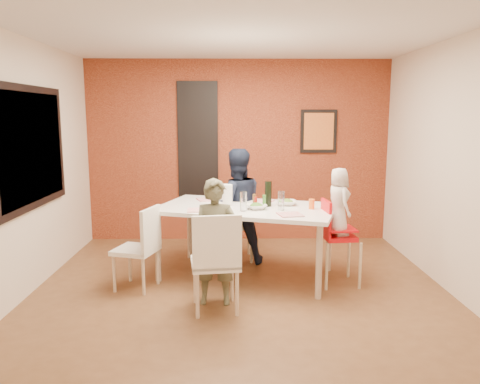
{
  "coord_description": "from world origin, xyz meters",
  "views": [
    {
      "loc": [
        -0.07,
        -4.79,
        1.89
      ],
      "look_at": [
        0.0,
        0.3,
        1.05
      ],
      "focal_mm": 35.0,
      "sensor_mm": 36.0,
      "label": 1
    }
  ],
  "objects_px": {
    "child_far": "(236,207)",
    "chair_near": "(216,258)",
    "chair_left": "(142,244)",
    "toddler": "(339,202)",
    "chair_far": "(236,217)",
    "child_near": "(216,242)",
    "paper_towel_roll": "(228,195)",
    "dining_table": "(246,213)",
    "wine_bottle": "(268,194)",
    "high_chair": "(335,234)"
  },
  "relations": [
    {
      "from": "child_far",
      "to": "chair_near",
      "type": "bearing_deg",
      "value": 70.46
    },
    {
      "from": "chair_left",
      "to": "child_near",
      "type": "relative_size",
      "value": 0.72
    },
    {
      "from": "high_chair",
      "to": "child_near",
      "type": "height_order",
      "value": "child_near"
    },
    {
      "from": "dining_table",
      "to": "child_near",
      "type": "relative_size",
      "value": 1.77
    },
    {
      "from": "chair_far",
      "to": "paper_towel_roll",
      "type": "height_order",
      "value": "paper_towel_roll"
    },
    {
      "from": "child_near",
      "to": "wine_bottle",
      "type": "relative_size",
      "value": 4.3
    },
    {
      "from": "paper_towel_roll",
      "to": "child_near",
      "type": "bearing_deg",
      "value": -97.44
    },
    {
      "from": "child_far",
      "to": "wine_bottle",
      "type": "xyz_separation_m",
      "value": [
        0.37,
        -0.49,
        0.25
      ]
    },
    {
      "from": "high_chair",
      "to": "chair_far",
      "type": "bearing_deg",
      "value": 42.0
    },
    {
      "from": "chair_far",
      "to": "high_chair",
      "type": "relative_size",
      "value": 1.02
    },
    {
      "from": "dining_table",
      "to": "chair_far",
      "type": "height_order",
      "value": "chair_far"
    },
    {
      "from": "chair_near",
      "to": "chair_far",
      "type": "relative_size",
      "value": 1.01
    },
    {
      "from": "high_chair",
      "to": "child_near",
      "type": "distance_m",
      "value": 1.42
    },
    {
      "from": "chair_far",
      "to": "wine_bottle",
      "type": "distance_m",
      "value": 0.93
    },
    {
      "from": "chair_near",
      "to": "chair_far",
      "type": "bearing_deg",
      "value": -103.9
    },
    {
      "from": "dining_table",
      "to": "paper_towel_roll",
      "type": "xyz_separation_m",
      "value": [
        -0.22,
        0.03,
        0.2
      ]
    },
    {
      "from": "chair_near",
      "to": "chair_far",
      "type": "distance_m",
      "value": 1.82
    },
    {
      "from": "chair_left",
      "to": "toddler",
      "type": "relative_size",
      "value": 1.22
    },
    {
      "from": "chair_near",
      "to": "wine_bottle",
      "type": "height_order",
      "value": "wine_bottle"
    },
    {
      "from": "chair_left",
      "to": "toddler",
      "type": "bearing_deg",
      "value": 109.91
    },
    {
      "from": "dining_table",
      "to": "child_near",
      "type": "xyz_separation_m",
      "value": [
        -0.33,
        -0.82,
        -0.13
      ]
    },
    {
      "from": "toddler",
      "to": "paper_towel_roll",
      "type": "relative_size",
      "value": 2.96
    },
    {
      "from": "child_far",
      "to": "toddler",
      "type": "height_order",
      "value": "child_far"
    },
    {
      "from": "chair_far",
      "to": "chair_near",
      "type": "bearing_deg",
      "value": -100.04
    },
    {
      "from": "child_near",
      "to": "paper_towel_roll",
      "type": "distance_m",
      "value": 0.91
    },
    {
      "from": "chair_near",
      "to": "chair_left",
      "type": "relative_size",
      "value": 1.08
    },
    {
      "from": "wine_bottle",
      "to": "high_chair",
      "type": "bearing_deg",
      "value": -21.79
    },
    {
      "from": "chair_far",
      "to": "child_far",
      "type": "distance_m",
      "value": 0.31
    },
    {
      "from": "chair_near",
      "to": "high_chair",
      "type": "xyz_separation_m",
      "value": [
        1.3,
        0.78,
        0.03
      ]
    },
    {
      "from": "toddler",
      "to": "paper_towel_roll",
      "type": "height_order",
      "value": "toddler"
    },
    {
      "from": "chair_near",
      "to": "wine_bottle",
      "type": "relative_size",
      "value": 3.33
    },
    {
      "from": "chair_near",
      "to": "paper_towel_roll",
      "type": "height_order",
      "value": "paper_towel_roll"
    },
    {
      "from": "high_chair",
      "to": "toddler",
      "type": "height_order",
      "value": "toddler"
    },
    {
      "from": "chair_far",
      "to": "toddler",
      "type": "height_order",
      "value": "toddler"
    },
    {
      "from": "chair_left",
      "to": "child_near",
      "type": "distance_m",
      "value": 0.92
    },
    {
      "from": "chair_far",
      "to": "paper_towel_roll",
      "type": "xyz_separation_m",
      "value": [
        -0.1,
        -0.71,
        0.42
      ]
    },
    {
      "from": "chair_far",
      "to": "toddler",
      "type": "distance_m",
      "value": 1.58
    },
    {
      "from": "dining_table",
      "to": "paper_towel_roll",
      "type": "bearing_deg",
      "value": 171.82
    },
    {
      "from": "child_near",
      "to": "child_far",
      "type": "height_order",
      "value": "child_far"
    },
    {
      "from": "child_near",
      "to": "toddler",
      "type": "relative_size",
      "value": 1.7
    },
    {
      "from": "toddler",
      "to": "high_chair",
      "type": "bearing_deg",
      "value": 84.38
    },
    {
      "from": "dining_table",
      "to": "child_near",
      "type": "distance_m",
      "value": 0.89
    },
    {
      "from": "chair_far",
      "to": "high_chair",
      "type": "bearing_deg",
      "value": -46.69
    },
    {
      "from": "wine_bottle",
      "to": "chair_far",
      "type": "bearing_deg",
      "value": 117.12
    },
    {
      "from": "child_far",
      "to": "toddler",
      "type": "bearing_deg",
      "value": 133.29
    },
    {
      "from": "chair_left",
      "to": "high_chair",
      "type": "relative_size",
      "value": 0.95
    },
    {
      "from": "high_chair",
      "to": "paper_towel_roll",
      "type": "xyz_separation_m",
      "value": [
        -1.21,
        0.31,
        0.38
      ]
    },
    {
      "from": "high_chair",
      "to": "child_far",
      "type": "height_order",
      "value": "child_far"
    },
    {
      "from": "dining_table",
      "to": "wine_bottle",
      "type": "relative_size",
      "value": 7.6
    },
    {
      "from": "dining_table",
      "to": "chair_far",
      "type": "bearing_deg",
      "value": 99.12
    }
  ]
}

